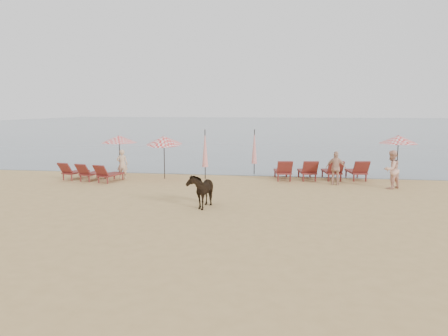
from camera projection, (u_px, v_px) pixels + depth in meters
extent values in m
plane|color=tan|center=(199.00, 224.00, 13.67)|extent=(120.00, 120.00, 0.00)
cube|color=#51606B|center=(280.00, 125.00, 91.94)|extent=(160.00, 140.00, 0.06)
cube|color=maroon|center=(76.00, 172.00, 22.40)|extent=(0.96, 1.50, 0.08)
cube|color=maroon|center=(65.00, 169.00, 21.68)|extent=(0.74, 0.60, 0.61)
cube|color=maroon|center=(93.00, 173.00, 21.98)|extent=(0.96, 1.50, 0.08)
cube|color=maroon|center=(83.00, 170.00, 21.27)|extent=(0.74, 0.60, 0.61)
cube|color=maroon|center=(111.00, 175.00, 21.57)|extent=(0.96, 1.50, 0.08)
cube|color=maroon|center=(101.00, 171.00, 20.85)|extent=(0.74, 0.60, 0.61)
cube|color=maroon|center=(282.00, 172.00, 22.23)|extent=(0.97, 1.68, 0.09)
cube|color=maroon|center=(285.00, 168.00, 21.34)|extent=(0.81, 0.63, 0.70)
cube|color=maroon|center=(307.00, 172.00, 22.22)|extent=(0.97, 1.68, 0.09)
cube|color=maroon|center=(310.00, 168.00, 21.34)|extent=(0.81, 0.63, 0.70)
cube|color=maroon|center=(331.00, 172.00, 22.22)|extent=(0.97, 1.68, 0.09)
cube|color=maroon|center=(336.00, 168.00, 21.33)|extent=(0.81, 0.63, 0.70)
cube|color=maroon|center=(356.00, 172.00, 22.21)|extent=(0.97, 1.68, 0.09)
cube|color=maroon|center=(361.00, 168.00, 21.32)|extent=(0.81, 0.63, 0.70)
cylinder|color=black|center=(120.00, 156.00, 23.73)|extent=(0.05, 0.05, 1.99)
cone|color=red|center=(119.00, 139.00, 23.60)|extent=(1.90, 1.90, 0.41)
sphere|color=black|center=(119.00, 136.00, 23.58)|extent=(0.07, 0.07, 0.07)
cylinder|color=black|center=(164.00, 159.00, 22.31)|extent=(0.05, 0.05, 2.03)
cone|color=red|center=(164.00, 140.00, 22.18)|extent=(1.80, 1.83, 0.61)
sphere|color=black|center=(164.00, 136.00, 22.16)|extent=(0.08, 0.08, 0.08)
cylinder|color=black|center=(397.00, 159.00, 22.04)|extent=(0.05, 0.05, 2.09)
cone|color=red|center=(398.00, 139.00, 21.91)|extent=(1.86, 1.86, 0.42)
sphere|color=black|center=(399.00, 136.00, 21.88)|extent=(0.07, 0.07, 0.07)
cylinder|color=black|center=(205.00, 154.00, 22.29)|extent=(0.06, 0.06, 2.54)
cone|color=red|center=(205.00, 148.00, 22.25)|extent=(0.31, 0.31, 1.90)
cylinder|color=black|center=(254.00, 152.00, 23.71)|extent=(0.05, 0.05, 2.47)
cone|color=red|center=(254.00, 147.00, 23.67)|extent=(0.30, 0.30, 1.85)
imported|color=black|center=(201.00, 190.00, 15.99)|extent=(0.85, 1.58, 1.28)
imported|color=tan|center=(122.00, 164.00, 22.28)|extent=(0.61, 0.45, 1.52)
imported|color=#DFA48B|center=(391.00, 170.00, 19.58)|extent=(1.07, 1.04, 1.74)
imported|color=tan|center=(336.00, 168.00, 20.56)|extent=(0.99, 0.56, 1.60)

